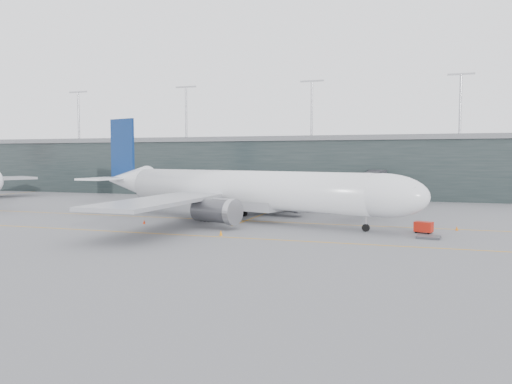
% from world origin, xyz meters
% --- Properties ---
extents(ground, '(320.00, 320.00, 0.00)m').
position_xyz_m(ground, '(0.00, 0.00, 0.00)').
color(ground, slate).
rests_on(ground, ground).
extents(taxiline_a, '(160.00, 0.25, 0.02)m').
position_xyz_m(taxiline_a, '(0.00, -4.00, 0.01)').
color(taxiline_a, orange).
rests_on(taxiline_a, ground).
extents(taxiline_b, '(160.00, 0.25, 0.02)m').
position_xyz_m(taxiline_b, '(0.00, -20.00, 0.01)').
color(taxiline_b, orange).
rests_on(taxiline_b, ground).
extents(taxiline_lead_main, '(0.25, 60.00, 0.02)m').
position_xyz_m(taxiline_lead_main, '(5.00, 20.00, 0.01)').
color(taxiline_lead_main, orange).
rests_on(taxiline_lead_main, ground).
extents(terminal, '(240.00, 36.00, 29.00)m').
position_xyz_m(terminal, '(-0.00, 58.00, 7.62)').
color(terminal, black).
rests_on(terminal, ground).
extents(main_aircraft, '(60.05, 55.27, 17.20)m').
position_xyz_m(main_aircraft, '(3.95, -3.59, 4.83)').
color(main_aircraft, silver).
rests_on(main_aircraft, ground).
extents(jet_bridge, '(4.37, 46.59, 7.10)m').
position_xyz_m(jet_bridge, '(21.80, 26.06, 5.32)').
color(jet_bridge, '#29282D').
rests_on(jet_bridge, ground).
extents(gse_cart, '(2.57, 2.07, 1.52)m').
position_xyz_m(gse_cart, '(31.50, -9.00, 0.84)').
color(gse_cart, '#AA180C').
rests_on(gse_cart, ground).
extents(baggage_dolly, '(3.04, 2.56, 0.28)m').
position_xyz_m(baggage_dolly, '(32.01, -13.23, 0.17)').
color(baggage_dolly, '#343438').
rests_on(baggage_dolly, ground).
extents(uld_a, '(2.22, 1.78, 2.02)m').
position_xyz_m(uld_a, '(-4.80, 10.72, 1.06)').
color(uld_a, '#3E3F44').
rests_on(uld_a, ground).
extents(uld_b, '(2.29, 2.10, 1.68)m').
position_xyz_m(uld_b, '(-1.07, 11.65, 0.88)').
color(uld_b, '#3E3F44').
rests_on(uld_b, ground).
extents(uld_c, '(2.30, 1.92, 1.94)m').
position_xyz_m(uld_c, '(0.98, 11.14, 1.02)').
color(uld_c, '#3E3F44').
rests_on(uld_c, ground).
extents(cone_nose, '(0.41, 0.41, 0.66)m').
position_xyz_m(cone_nose, '(35.86, -5.16, 0.33)').
color(cone_nose, '#CA5F0B').
rests_on(cone_nose, ground).
extents(cone_wing_stbd, '(0.45, 0.45, 0.71)m').
position_xyz_m(cone_wing_stbd, '(6.79, -18.93, 0.36)').
color(cone_wing_stbd, orange).
rests_on(cone_wing_stbd, ground).
extents(cone_wing_port, '(0.45, 0.45, 0.71)m').
position_xyz_m(cone_wing_port, '(11.34, 12.24, 0.36)').
color(cone_wing_port, red).
rests_on(cone_wing_port, ground).
extents(cone_tail, '(0.40, 0.40, 0.64)m').
position_xyz_m(cone_tail, '(-8.35, -12.02, 0.32)').
color(cone_tail, red).
rests_on(cone_tail, ground).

